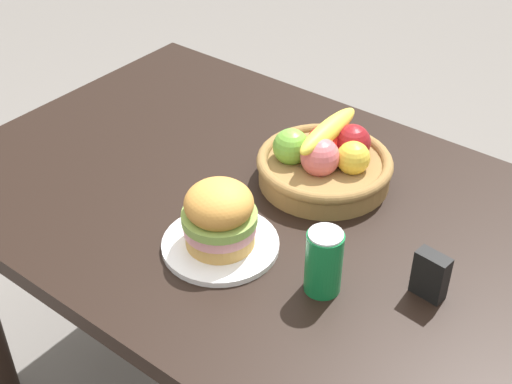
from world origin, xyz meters
The scene contains 6 objects.
dining_table centered at (0.00, 0.00, 0.65)m, with size 1.40×0.90×0.75m.
plate centered at (0.01, -0.17, 0.76)m, with size 0.22×0.22×0.01m, color white.
sandwich centered at (0.01, -0.17, 0.83)m, with size 0.14×0.14×0.13m.
soda_can centered at (0.22, -0.14, 0.81)m, with size 0.07×0.07×0.13m.
fruit_basket centered at (0.04, 0.14, 0.80)m, with size 0.29×0.29×0.13m.
napkin_holder centered at (0.38, -0.04, 0.80)m, with size 0.06×0.03×0.09m, color black.
Camera 1 is at (0.69, -0.93, 1.64)m, focal length 49.63 mm.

